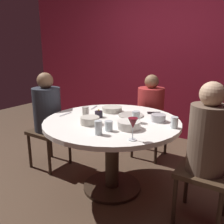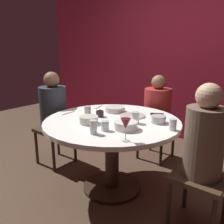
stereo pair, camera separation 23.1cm
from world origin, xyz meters
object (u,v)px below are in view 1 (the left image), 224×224
bowl_salad_center (112,109)px  bowl_small_white (129,125)px  seated_diner_left (47,110)px  candle_holder (99,114)px  wine_glass (133,124)px  cup_near_candle (136,117)px  seated_diner_back (151,107)px  dining_table (112,135)px  cup_by_right_diner (109,126)px  cup_by_left_diner (86,111)px  cup_far_edge (98,128)px  seated_diner_right (207,140)px  cup_center_front (174,122)px  bowl_serving_large (158,118)px  dinner_plate (131,115)px  bowl_sauce_side (90,120)px  cell_phone (154,113)px

bowl_salad_center → bowl_small_white: size_ratio=1.07×
seated_diner_left → candle_holder: size_ratio=13.94×
wine_glass → cup_near_candle: 0.46m
seated_diner_left → seated_diner_back: (0.91, 0.92, -0.03)m
candle_holder → cup_near_candle: size_ratio=0.77×
seated_diner_left → seated_diner_back: size_ratio=1.05×
seated_diner_back → bowl_salad_center: (-0.17, -0.66, 0.09)m
dining_table → seated_diner_back: size_ratio=1.20×
bowl_salad_center → cup_by_right_diner: (0.32, -0.54, 0.02)m
wine_glass → seated_diner_left: bearing=165.0°
wine_glass → cup_by_left_diner: 0.84m
cup_far_edge → cup_by_right_diner: bearing=81.0°
candle_holder → cup_by_right_diner: bearing=-42.4°
seated_diner_back → seated_diner_right: bearing=44.1°
cup_by_left_diner → cup_center_front: cup_center_front is taller
bowl_small_white → cup_far_edge: cup_far_edge is taller
wine_glass → candle_holder: bearing=147.9°
bowl_salad_center → cup_far_edge: cup_far_edge is taller
bowl_serving_large → cup_far_edge: bearing=-114.2°
candle_holder → seated_diner_right: bearing=-0.5°
seated_diner_back → cup_near_candle: seated_diner_back is taller
bowl_salad_center → candle_holder: bearing=-89.3°
dinner_plate → bowl_small_white: (0.18, -0.37, 0.03)m
wine_glass → cup_far_edge: (-0.29, -0.04, -0.07)m
wine_glass → bowl_sauce_side: wine_glass is taller
bowl_sauce_side → cup_far_edge: (0.23, -0.18, 0.02)m
bowl_salad_center → cup_far_edge: bearing=-65.8°
candle_holder → cell_phone: (0.41, 0.44, -0.03)m
seated_diner_back → cup_center_front: 1.02m
seated_diner_right → dinner_plate: bearing=-15.9°
cell_phone → bowl_sauce_side: bowl_sauce_side is taller
dining_table → cup_center_front: 0.63m
seated_diner_right → cup_near_candle: size_ratio=11.00×
seated_diner_back → cup_far_edge: (0.13, -1.32, 0.12)m
cup_by_left_diner → cup_far_edge: cup_far_edge is taller
wine_glass → cell_phone: wine_glass is taller
bowl_sauce_side → wine_glass: bearing=-14.8°
cup_by_left_diner → cup_far_edge: size_ratio=0.76×
dinner_plate → cup_far_edge: 0.63m
dinner_plate → cup_near_candle: cup_near_candle is taller
cup_by_right_diner → cup_far_edge: (-0.02, -0.12, 0.02)m
dining_table → cup_by_left_diner: size_ratio=15.25×
cup_near_candle → seated_diner_back: bearing=105.1°
wine_glass → cup_by_left_diner: wine_glass is taller
seated_diner_right → seated_diner_left: bearing=0.0°
seated_diner_right → dining_table: bearing=0.0°
seated_diner_right → bowl_small_white: size_ratio=5.86×
cell_phone → cup_near_candle: 0.40m
cup_by_left_diner → cup_by_right_diner: size_ratio=1.03×
cup_center_front → cup_near_candle: bearing=-173.9°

